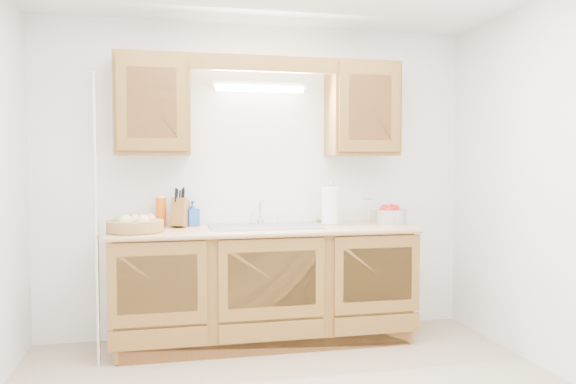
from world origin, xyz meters
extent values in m
cube|color=white|center=(0.00, 1.50, 1.25)|extent=(3.50, 0.02, 2.50)
cube|color=white|center=(0.00, -1.50, 1.25)|extent=(3.50, 0.02, 2.50)
cube|color=white|center=(1.75, 0.00, 1.25)|extent=(0.02, 3.00, 2.50)
cube|color=brown|center=(0.00, 1.20, 0.44)|extent=(2.20, 0.60, 0.86)
cube|color=tan|center=(0.00, 1.19, 0.88)|extent=(2.30, 0.63, 0.04)
cube|color=brown|center=(-0.83, 1.33, 1.83)|extent=(0.55, 0.33, 0.75)
cube|color=brown|center=(0.83, 1.33, 1.83)|extent=(0.55, 0.33, 0.75)
cube|color=brown|center=(0.00, 1.19, 2.14)|extent=(2.20, 0.05, 0.12)
cylinder|color=white|center=(0.00, 1.40, 1.98)|extent=(0.70, 0.05, 0.05)
cube|color=white|center=(0.00, 1.43, 2.01)|extent=(0.76, 0.06, 0.05)
cube|color=#9E9EA3|center=(0.00, 1.21, 0.90)|extent=(0.84, 0.46, 0.01)
cube|color=#9E9EA3|center=(-0.21, 1.21, 0.82)|extent=(0.39, 0.40, 0.16)
cube|color=#9E9EA3|center=(0.21, 1.21, 0.82)|extent=(0.39, 0.40, 0.16)
cylinder|color=silver|center=(0.00, 1.41, 0.92)|extent=(0.06, 0.06, 0.04)
cylinder|color=silver|center=(0.00, 1.41, 1.00)|extent=(0.02, 0.02, 0.16)
cylinder|color=silver|center=(0.00, 1.35, 1.09)|extent=(0.02, 0.12, 0.02)
cylinder|color=white|center=(0.12, 1.41, 0.96)|extent=(0.03, 0.03, 0.12)
cylinder|color=silver|center=(-1.20, 0.94, 1.00)|extent=(0.03, 0.03, 2.00)
cube|color=white|center=(0.95, 1.49, 1.15)|extent=(0.08, 0.01, 0.12)
cylinder|color=#A87E43|center=(-0.96, 1.08, 0.94)|extent=(0.45, 0.45, 0.08)
sphere|color=#D8C67F|center=(-1.02, 1.04, 0.98)|extent=(0.10, 0.10, 0.10)
sphere|color=#D8C67F|center=(-0.90, 1.03, 0.98)|extent=(0.10, 0.10, 0.10)
sphere|color=tan|center=(-0.86, 1.13, 0.98)|extent=(0.09, 0.09, 0.09)
sphere|color=red|center=(-0.98, 1.15, 0.98)|extent=(0.09, 0.09, 0.09)
sphere|color=#72A53F|center=(-1.07, 1.12, 0.98)|extent=(0.09, 0.09, 0.09)
sphere|color=#D8C67F|center=(-0.96, 1.07, 0.98)|extent=(0.10, 0.10, 0.10)
sphere|color=red|center=(-0.92, 1.18, 0.98)|extent=(0.08, 0.08, 0.08)
cube|color=brown|center=(-0.64, 1.33, 1.01)|extent=(0.16, 0.21, 0.24)
cylinder|color=black|center=(-0.67, 1.31, 1.14)|extent=(0.03, 0.04, 0.09)
cylinder|color=black|center=(-0.64, 1.31, 1.14)|extent=(0.03, 0.04, 0.09)
cylinder|color=black|center=(-0.61, 1.31, 1.14)|extent=(0.03, 0.04, 0.09)
cylinder|color=black|center=(-0.66, 1.35, 1.15)|extent=(0.03, 0.04, 0.09)
cylinder|color=black|center=(-0.62, 1.35, 1.15)|extent=(0.03, 0.04, 0.09)
cylinder|color=black|center=(-0.67, 1.38, 1.16)|extent=(0.03, 0.04, 0.09)
cylinder|color=black|center=(-0.61, 1.38, 1.16)|extent=(0.03, 0.04, 0.09)
cylinder|color=#E7600C|center=(-0.78, 1.41, 1.01)|extent=(0.08, 0.08, 0.22)
cylinder|color=white|center=(-0.78, 1.41, 1.13)|extent=(0.08, 0.08, 0.01)
imported|color=#2150A9|center=(-0.54, 1.38, 1.00)|extent=(0.11, 0.12, 0.20)
cube|color=#CC333F|center=(0.54, 1.44, 0.90)|extent=(0.11, 0.07, 0.01)
cube|color=green|center=(0.54, 1.44, 0.91)|extent=(0.11, 0.07, 0.02)
cylinder|color=silver|center=(0.54, 1.25, 0.91)|extent=(0.17, 0.17, 0.01)
cylinder|color=silver|center=(0.54, 1.25, 1.07)|extent=(0.02, 0.02, 0.34)
cylinder|color=white|center=(0.54, 1.25, 1.05)|extent=(0.18, 0.18, 0.29)
sphere|color=silver|center=(0.54, 1.25, 1.24)|extent=(0.02, 0.02, 0.02)
cylinder|color=silver|center=(1.03, 1.24, 0.96)|extent=(0.35, 0.35, 0.11)
sphere|color=red|center=(1.00, 1.24, 1.01)|extent=(0.08, 0.08, 0.08)
sphere|color=red|center=(1.06, 1.27, 1.01)|extent=(0.08, 0.08, 0.08)
sphere|color=red|center=(1.03, 1.21, 1.01)|extent=(0.08, 0.08, 0.08)
sphere|color=red|center=(1.08, 1.22, 1.01)|extent=(0.08, 0.08, 0.08)
camera|label=1|loc=(-0.73, -3.03, 1.39)|focal=35.00mm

